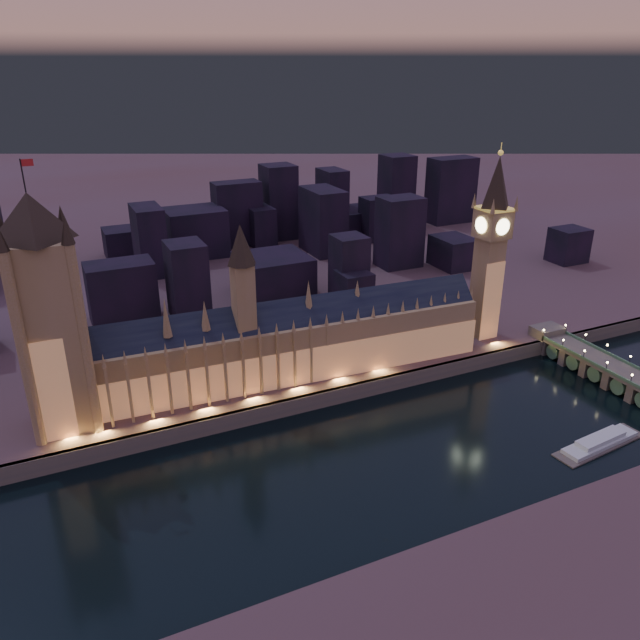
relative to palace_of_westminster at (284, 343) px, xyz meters
name	(u,v)px	position (x,y,z in m)	size (l,w,h in m)	color
ground_plane	(365,453)	(10.58, -61.75, -26.37)	(2000.00, 2000.00, 0.00)	black
north_bank	(139,201)	(10.58, 458.25, -22.37)	(2000.00, 960.00, 8.00)	#51362E
embankment_wall	(323,399)	(10.58, -20.75, -22.37)	(2000.00, 2.50, 8.00)	#4C4F4B
palace_of_westminster	(284,343)	(0.00, 0.00, 0.00)	(202.00, 30.43, 78.00)	olive
victoria_tower	(47,304)	(-99.42, 0.16, 36.21)	(31.68, 31.68, 110.46)	olive
elizabeth_tower	(492,234)	(118.58, 0.17, 39.92)	(18.00, 18.00, 104.72)	olive
westminster_bridge	(617,376)	(150.88, -65.21, -20.37)	(16.84, 113.00, 15.90)	#4C4F4B
river_boat	(600,442)	(103.27, -99.24, -24.81)	(47.72, 15.45, 4.50)	#4C4F4B
city_backdrop	(241,232)	(40.17, 185.08, 4.85)	(480.64, 215.63, 89.68)	black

